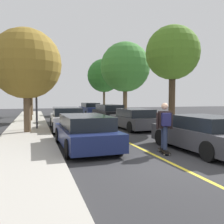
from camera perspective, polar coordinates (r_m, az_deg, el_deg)
The scene contains 19 objects.
ground at distance 7.52m, azimuth 13.94°, elevation -11.70°, with size 80.00×80.00×0.00m, color #2D2D30.
sidewalk_left at distance 6.46m, azimuth -21.19°, elevation -13.70°, with size 2.40×56.00×0.14m, color #ADA89E.
center_line at distance 11.04m, azimuth 2.91°, elevation -6.76°, with size 0.12×39.20×0.01m, color gold.
parked_car_left_nearest at distance 9.43m, azimuth -6.31°, elevation -4.58°, with size 2.02×4.35×1.27m.
parked_car_left_near at distance 14.95m, azimuth -10.57°, elevation -1.56°, with size 2.00×4.62×1.36m.
parked_car_right_nearest at distance 9.48m, azimuth 20.53°, elevation -4.76°, with size 2.07×4.21×1.29m.
parked_car_right_near at distance 14.94m, azimuth 5.32°, elevation -1.70°, with size 2.02×4.09×1.26m.
parked_car_right_far at distance 20.04m, azimuth -0.78°, elevation -0.20°, with size 1.89×4.66×1.40m.
parked_car_right_farthest at distance 26.73m, azimuth -5.10°, elevation 0.64°, with size 1.89×4.71×1.40m.
street_tree_left_nearest at distance 13.65m, azimuth -19.58°, elevation 10.63°, with size 3.67×3.67×5.43m.
street_tree_left_near at distance 20.52m, azimuth -18.97°, elevation 9.08°, with size 4.26×4.26×6.06m.
street_tree_left_far at distance 27.29m, azimuth -18.73°, elevation 10.78°, with size 4.72×4.72×7.80m.
street_tree_right_nearest at distance 15.62m, azimuth 14.08°, elevation 13.26°, with size 3.29×3.29×6.21m.
street_tree_right_near at distance 22.89m, azimuth 3.13°, elevation 10.50°, with size 4.61×4.61×6.97m.
street_tree_right_far at distance 29.70m, azimuth -1.89°, elevation 8.57°, with size 4.02×4.02×6.53m.
fire_hydrant at distance 16.01m, azimuth 9.61°, elevation -1.91°, with size 0.20×0.20×0.70m.
streetlamp at distance 14.90m, azimuth -17.47°, elevation 7.73°, with size 0.36×0.24×5.17m.
skateboard at distance 8.76m, azimuth 12.18°, elevation -8.93°, with size 0.42×0.87×0.10m.
skateboarder at distance 8.58m, azimuth 12.32°, elevation -2.74°, with size 0.58×0.70×1.66m.
Camera 1 is at (-3.83, -6.17, 1.94)m, focal length 38.78 mm.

